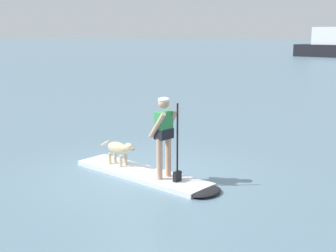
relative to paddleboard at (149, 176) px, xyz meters
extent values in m
plane|color=slate|center=(-0.23, 0.03, -0.05)|extent=(400.00, 400.00, 0.00)
cube|color=silver|center=(-0.23, 0.03, 0.00)|extent=(3.36, 1.21, 0.10)
ellipsoid|color=black|center=(1.40, -0.18, 0.00)|extent=(0.65, 0.82, 0.10)
cylinder|color=tan|center=(0.42, 0.08, 0.46)|extent=(0.12, 0.12, 0.82)
cylinder|color=tan|center=(0.39, -0.18, 0.46)|extent=(0.12, 0.12, 0.82)
cube|color=black|center=(0.40, -0.05, 0.95)|extent=(0.26, 0.39, 0.20)
cube|color=#338C4C|center=(0.40, -0.05, 1.13)|extent=(0.24, 0.36, 0.52)
sphere|color=tan|center=(0.40, -0.05, 1.57)|extent=(0.22, 0.22, 0.22)
ellipsoid|color=white|center=(0.40, -0.05, 1.63)|extent=(0.23, 0.23, 0.11)
cylinder|color=tan|center=(0.43, 0.14, 1.15)|extent=(0.43, 0.14, 0.54)
cylinder|color=tan|center=(0.38, -0.24, 1.15)|extent=(0.43, 0.14, 0.54)
cylinder|color=black|center=(0.75, -0.10, 0.82)|extent=(0.04, 0.04, 1.55)
cube|color=black|center=(0.75, -0.10, 0.15)|extent=(0.10, 0.19, 0.20)
ellipsoid|color=#CCB78C|center=(-0.95, 0.12, 0.43)|extent=(0.61, 0.29, 0.26)
ellipsoid|color=#CCB78C|center=(-0.60, 0.08, 0.51)|extent=(0.24, 0.19, 0.18)
ellipsoid|color=gray|center=(-0.49, 0.06, 0.49)|extent=(0.13, 0.09, 0.08)
cylinder|color=#CCB78C|center=(-1.34, 0.17, 0.48)|extent=(0.27, 0.08, 0.18)
cylinder|color=#CCB78C|center=(-0.77, 0.18, 0.18)|extent=(0.07, 0.07, 0.25)
cylinder|color=#CCB78C|center=(-0.79, 0.02, 0.18)|extent=(0.07, 0.07, 0.25)
cylinder|color=#CCB78C|center=(-1.11, 0.22, 0.18)|extent=(0.07, 0.07, 0.25)
cylinder|color=#CCB78C|center=(-1.13, 0.07, 0.18)|extent=(0.07, 0.07, 0.25)
cube|color=silver|center=(-9.51, 52.52, 2.61)|extent=(5.30, 3.14, 2.20)
cylinder|color=silver|center=(-9.51, 52.52, 2.71)|extent=(3.90, 0.63, 0.14)
camera|label=1|loc=(5.29, -7.16, 2.89)|focal=47.99mm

